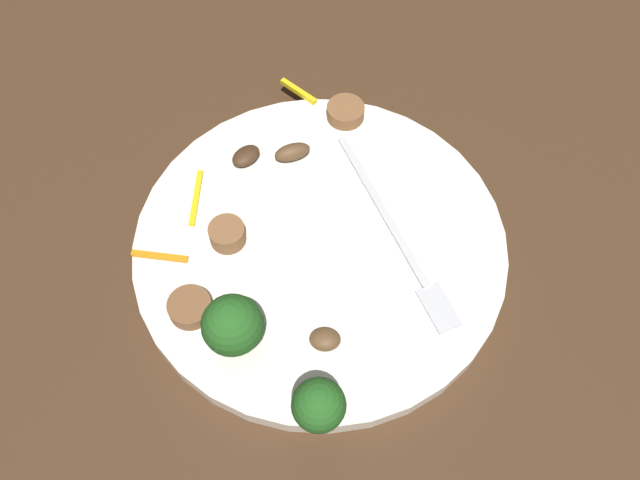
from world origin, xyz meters
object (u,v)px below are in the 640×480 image
Objects in this scene: plate at (320,245)px; pepper_strip_1 at (196,198)px; fork at (400,241)px; sausage_slice_1 at (346,112)px; broccoli_floret_0 at (233,326)px; sausage_slice_2 at (190,307)px; mushroom_1 at (246,156)px; pepper_strip_0 at (160,256)px; broccoli_floret_1 at (319,406)px; mushroom_2 at (325,339)px; pepper_strip_2 at (299,91)px; mushroom_0 at (292,152)px; sausage_slice_0 at (227,234)px.

plate is 0.10m from pepper_strip_1.
sausage_slice_1 is (-0.11, 0.06, 0.00)m from fork.
sausage_slice_2 is at bearing -172.84° from broccoli_floret_0.
mushroom_1 is at bearing 133.50° from broccoli_floret_0.
pepper_strip_0 is at bearing -93.39° from sausage_slice_1.
broccoli_floret_1 is (0.05, -0.14, 0.03)m from fork.
sausage_slice_2 is 0.10m from mushroom_2.
pepper_strip_0 is (-0.01, -0.19, -0.00)m from sausage_slice_1.
mushroom_1 is 0.08m from pepper_strip_2.
fork is at bearing 76.95° from broccoli_floret_0.
mushroom_1 is 0.11m from pepper_strip_0.
sausage_slice_1 is at bearing 86.61° from pepper_strip_0.
sausage_slice_2 reaches higher than fork.
broccoli_floret_0 is 0.21m from sausage_slice_1.
broccoli_floret_0 is 1.70× the size of sausage_slice_2.
pepper_strip_0 is (-0.09, 0.01, -0.03)m from broccoli_floret_0.
mushroom_0 reaches higher than mushroom_1.
mushroom_0 is at bearing 46.41° from mushroom_1.
mushroom_2 is (0.12, -0.10, -0.00)m from mushroom_0.
pepper_strip_0 and pepper_strip_1 have the same top height.
pepper_strip_1 is at bearing -102.16° from sausage_slice_1.
broccoli_floret_0 is at bearing -56.99° from pepper_strip_2.
pepper_strip_1 is (-0.04, 0.01, -0.01)m from sausage_slice_0.
plate is 0.09m from mushroom_1.
broccoli_floret_0 is (-0.03, -0.14, 0.03)m from fork.
fork is 0.13m from sausage_slice_1.
broccoli_floret_1 is 0.26m from sausage_slice_1.
plate is 0.08m from mushroom_0.
mushroom_2 is (0.15, -0.07, 0.00)m from mushroom_1.
sausage_slice_1 is 0.05m from pepper_strip_2.
fork reaches higher than plate.
pepper_strip_1 is at bearing -127.60° from fork.
sausage_slice_1 and sausage_slice_2 have the same top height.
sausage_slice_1 is 0.74× the size of pepper_strip_0.
mushroom_0 is at bearing 148.41° from plate.
mushroom_0 is (-0.11, 0.00, 0.00)m from fork.
pepper_strip_0 is at bearing -80.63° from mushroom_1.
sausage_slice_0 reaches higher than fork.
pepper_strip_0 is at bearing 176.44° from broccoli_floret_1.
plate is 11.24× the size of mushroom_1.
plate is 13.02× the size of mushroom_2.
mushroom_0 is at bearing 120.32° from broccoli_floret_0.
broccoli_floret_0 is 1.67× the size of sausage_slice_1.
sausage_slice_0 is at bearing 59.78° from pepper_strip_0.
sausage_slice_1 is 1.46× the size of mushroom_2.
broccoli_floret_1 is 0.21m from mushroom_0.
sausage_slice_1 is (-0.08, 0.20, -0.02)m from broccoli_floret_0.
pepper_strip_1 is (-0.03, -0.14, -0.00)m from sausage_slice_1.
pepper_strip_1 is (-0.14, -0.08, -0.00)m from fork.
sausage_slice_1 is 1.02× the size of sausage_slice_2.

